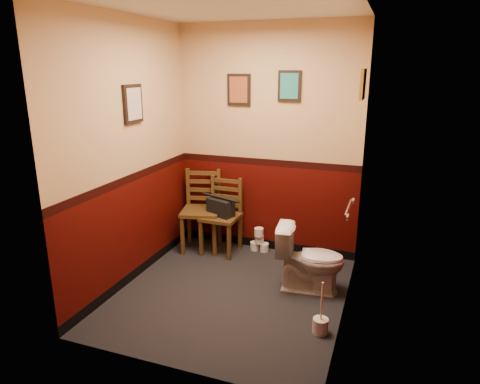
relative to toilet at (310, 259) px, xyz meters
The scene contains 17 objects.
floor 0.87m from the toilet, 154.57° to the right, with size 2.20×2.40×0.00m, color black.
ceiling 2.49m from the toilet, 154.57° to the right, with size 2.20×2.40×0.00m, color silver.
wall_back 1.51m from the toilet, 130.01° to the left, with size 2.20×2.70×0.00m, color #3A0704.
wall_front 1.98m from the toilet, 115.02° to the right, with size 2.20×2.70×0.00m, color #3A0704.
wall_left 2.11m from the toilet, 169.35° to the right, with size 2.40×2.70×0.00m, color #3A0704.
wall_right 1.13m from the toilet, 42.01° to the right, with size 2.40×2.70×0.00m, color #3A0704.
grab_bar 0.71m from the toilet, 14.80° to the right, with size 0.05×0.56×0.06m.
framed_print_back_a 2.11m from the toilet, 141.96° to the left, with size 0.28×0.04×0.36m.
framed_print_back_b 1.92m from the toilet, 119.31° to the left, with size 0.26×0.04×0.34m.
framed_print_left 2.36m from the toilet, behind, with size 0.04×0.30×0.38m.
framed_print_right 1.77m from the toilet, 35.63° to the left, with size 0.04×0.34×0.28m.
toilet is the anchor object (origin of this frame).
toilet_brush 0.79m from the toilet, 71.45° to the right, with size 0.13×0.13×0.48m.
chair_left 1.62m from the toilet, 157.30° to the left, with size 0.56×0.56×0.98m.
chair_right 1.35m from the toilet, 153.37° to the left, with size 0.44×0.44×0.91m.
handbag 1.35m from the toilet, 154.98° to the left, with size 0.36×0.26×0.24m.
tp_stack 1.09m from the toilet, 135.80° to the left, with size 0.24×0.14×0.31m.
Camera 1 is at (1.40, -3.61, 2.20)m, focal length 32.00 mm.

